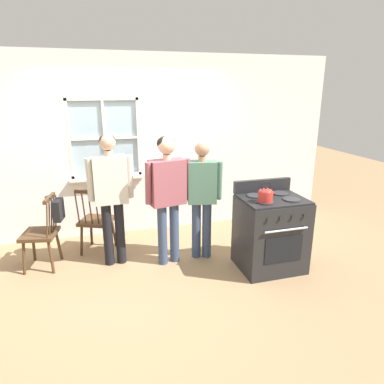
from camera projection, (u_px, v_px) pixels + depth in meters
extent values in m
plane|color=#937551|center=(152.00, 271.00, 4.27)|extent=(16.00, 16.00, 0.00)
cube|color=white|center=(235.00, 142.00, 5.60)|extent=(3.10, 0.06, 2.70)
cube|color=white|center=(110.00, 205.00, 5.32)|extent=(1.03, 0.06, 0.91)
cube|color=white|center=(100.00, 74.00, 4.76)|extent=(1.03, 0.06, 0.63)
cube|color=silver|center=(108.00, 179.00, 5.11)|extent=(1.09, 0.10, 0.03)
cube|color=#9EB7C6|center=(105.00, 138.00, 5.02)|extent=(0.97, 0.01, 1.10)
cube|color=silver|center=(105.00, 138.00, 5.00)|extent=(0.04, 0.02, 1.16)
cube|color=silver|center=(105.00, 138.00, 5.00)|extent=(1.03, 0.02, 0.04)
cube|color=silver|center=(69.00, 140.00, 4.87)|extent=(0.04, 0.03, 1.16)
cube|color=silver|center=(139.00, 137.00, 5.13)|extent=(0.04, 0.03, 1.16)
cube|color=silver|center=(102.00, 99.00, 4.83)|extent=(1.03, 0.03, 0.04)
cube|color=silver|center=(107.00, 175.00, 5.16)|extent=(1.03, 0.03, 0.04)
cube|color=#4C331E|center=(40.00, 234.00, 4.27)|extent=(0.47, 0.49, 0.04)
cylinder|color=#4C331E|center=(34.00, 246.00, 4.48)|extent=(0.07, 0.08, 0.43)
cylinder|color=#4C331E|center=(24.00, 258.00, 4.16)|extent=(0.08, 0.07, 0.43)
cylinder|color=#4C331E|center=(59.00, 245.00, 4.51)|extent=(0.08, 0.07, 0.43)
cylinder|color=#4C331E|center=(51.00, 257.00, 4.19)|extent=(0.07, 0.08, 0.43)
cylinder|color=#4C331E|center=(56.00, 212.00, 4.39)|extent=(0.07, 0.03, 0.45)
cylinder|color=#4C331E|center=(54.00, 214.00, 4.30)|extent=(0.07, 0.03, 0.45)
cylinder|color=#4C331E|center=(52.00, 217.00, 4.22)|extent=(0.07, 0.03, 0.45)
cylinder|color=#4C331E|center=(49.00, 219.00, 4.13)|extent=(0.07, 0.03, 0.45)
cylinder|color=#4C331E|center=(47.00, 222.00, 4.04)|extent=(0.07, 0.03, 0.45)
cube|color=#4C331E|center=(49.00, 198.00, 4.15)|extent=(0.11, 0.38, 0.04)
cube|color=#4C331E|center=(97.00, 221.00, 4.70)|extent=(0.55, 0.53, 0.04)
cylinder|color=#4C331E|center=(114.00, 232.00, 4.90)|extent=(0.09, 0.06, 0.43)
cylinder|color=#4C331E|center=(91.00, 231.00, 4.94)|extent=(0.06, 0.09, 0.43)
cylinder|color=#4C331E|center=(106.00, 242.00, 4.59)|extent=(0.06, 0.09, 0.43)
cylinder|color=#4C331E|center=(82.00, 241.00, 4.63)|extent=(0.09, 0.06, 0.43)
cylinder|color=#4C331E|center=(104.00, 210.00, 4.45)|extent=(0.04, 0.07, 0.45)
cylinder|color=#4C331E|center=(97.00, 210.00, 4.46)|extent=(0.04, 0.07, 0.45)
cylinder|color=#4C331E|center=(90.00, 209.00, 4.47)|extent=(0.04, 0.07, 0.45)
cylinder|color=#4C331E|center=(84.00, 209.00, 4.48)|extent=(0.04, 0.07, 0.45)
cylinder|color=#4C331E|center=(77.00, 209.00, 4.49)|extent=(0.04, 0.07, 0.45)
cube|color=#4C331E|center=(89.00, 192.00, 4.40)|extent=(0.36, 0.19, 0.04)
cylinder|color=black|center=(108.00, 234.00, 4.34)|extent=(0.12, 0.12, 0.83)
cylinder|color=black|center=(120.00, 233.00, 4.39)|extent=(0.12, 0.12, 0.83)
cube|color=beige|center=(110.00, 180.00, 4.16)|extent=(0.41, 0.22, 0.58)
cylinder|color=beige|center=(90.00, 180.00, 4.07)|extent=(0.08, 0.12, 0.54)
cylinder|color=beige|center=(130.00, 177.00, 4.21)|extent=(0.08, 0.12, 0.54)
cylinder|color=tan|center=(108.00, 153.00, 4.07)|extent=(0.10, 0.10, 0.07)
sphere|color=tan|center=(107.00, 142.00, 4.03)|extent=(0.19, 0.19, 0.19)
ellipsoid|color=#332319|center=(107.00, 141.00, 4.04)|extent=(0.19, 0.19, 0.16)
cylinder|color=#384766|center=(162.00, 235.00, 4.36)|extent=(0.12, 0.12, 0.80)
cylinder|color=#384766|center=(174.00, 232.00, 4.44)|extent=(0.12, 0.12, 0.80)
cube|color=#934C56|center=(167.00, 182.00, 4.20)|extent=(0.47, 0.29, 0.56)
cylinder|color=#934C56|center=(148.00, 184.00, 4.07)|extent=(0.10, 0.12, 0.52)
cylinder|color=#934C56|center=(187.00, 179.00, 4.29)|extent=(0.10, 0.12, 0.52)
cylinder|color=beige|center=(167.00, 157.00, 4.11)|extent=(0.10, 0.10, 0.07)
sphere|color=beige|center=(167.00, 145.00, 4.07)|extent=(0.22, 0.22, 0.22)
ellipsoid|color=black|center=(166.00, 143.00, 4.07)|extent=(0.22, 0.22, 0.18)
cylinder|color=#384766|center=(196.00, 230.00, 4.55)|extent=(0.12, 0.12, 0.77)
cylinder|color=#384766|center=(207.00, 230.00, 4.56)|extent=(0.12, 0.12, 0.77)
cube|color=#4C7560|center=(202.00, 182.00, 4.36)|extent=(0.40, 0.28, 0.54)
cylinder|color=#4C7560|center=(185.00, 181.00, 4.32)|extent=(0.10, 0.12, 0.50)
cylinder|color=#4C7560|center=(219.00, 181.00, 4.35)|extent=(0.10, 0.12, 0.50)
cylinder|color=tan|center=(202.00, 159.00, 4.27)|extent=(0.10, 0.10, 0.07)
sphere|color=tan|center=(202.00, 148.00, 4.24)|extent=(0.19, 0.19, 0.19)
ellipsoid|color=silver|center=(202.00, 147.00, 4.24)|extent=(0.19, 0.19, 0.16)
cube|color=#232326|center=(270.00, 234.00, 4.26)|extent=(0.77, 0.64, 0.90)
cube|color=black|center=(273.00, 199.00, 4.13)|extent=(0.76, 0.61, 0.02)
cylinder|color=#2D2D30|center=(265.00, 202.00, 3.96)|extent=(0.20, 0.20, 0.02)
cylinder|color=#2D2D30|center=(292.00, 200.00, 4.05)|extent=(0.20, 0.20, 0.02)
cylinder|color=#2D2D30|center=(255.00, 196.00, 4.19)|extent=(0.20, 0.20, 0.02)
cylinder|color=#2D2D30|center=(280.00, 193.00, 4.29)|extent=(0.20, 0.20, 0.02)
cube|color=#232326|center=(262.00, 185.00, 4.37)|extent=(0.77, 0.06, 0.16)
cube|color=black|center=(284.00, 249.00, 3.98)|extent=(0.48, 0.01, 0.32)
cylinder|color=silver|center=(286.00, 230.00, 3.89)|extent=(0.54, 0.02, 0.02)
cylinder|color=#232326|center=(268.00, 220.00, 3.79)|extent=(0.04, 0.02, 0.04)
cylinder|color=#232326|center=(281.00, 219.00, 3.84)|extent=(0.04, 0.02, 0.04)
cylinder|color=#232326|center=(293.00, 217.00, 3.88)|extent=(0.04, 0.02, 0.04)
cylinder|color=#232326|center=(305.00, 216.00, 3.92)|extent=(0.04, 0.02, 0.04)
cylinder|color=red|center=(265.00, 196.00, 3.94)|extent=(0.17, 0.17, 0.12)
ellipsoid|color=red|center=(266.00, 191.00, 3.92)|extent=(0.16, 0.16, 0.07)
sphere|color=black|center=(266.00, 188.00, 3.91)|extent=(0.03, 0.03, 0.03)
cylinder|color=red|center=(272.00, 194.00, 3.95)|extent=(0.08, 0.03, 0.07)
torus|color=black|center=(266.00, 186.00, 3.90)|extent=(0.12, 0.01, 0.12)
cylinder|color=#935B3D|center=(124.00, 174.00, 5.15)|extent=(0.14, 0.14, 0.07)
cylinder|color=#33261C|center=(123.00, 173.00, 5.14)|extent=(0.12, 0.12, 0.01)
cone|color=#286033|center=(124.00, 167.00, 5.13)|extent=(0.05, 0.04, 0.15)
cone|color=#286033|center=(123.00, 170.00, 5.15)|extent=(0.04, 0.05, 0.07)
cone|color=#286033|center=(122.00, 167.00, 5.12)|extent=(0.08, 0.05, 0.15)
cone|color=#286033|center=(123.00, 170.00, 5.11)|extent=(0.04, 0.05, 0.09)
cone|color=#286033|center=(124.00, 169.00, 5.11)|extent=(0.05, 0.05, 0.12)
cube|color=black|center=(58.00, 210.00, 4.20)|extent=(0.13, 0.23, 0.26)
torus|color=black|center=(50.00, 197.00, 4.14)|extent=(0.15, 0.15, 0.01)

